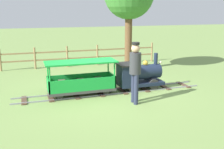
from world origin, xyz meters
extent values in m
plane|color=#75934C|center=(0.00, 0.00, 0.00)|extent=(60.00, 60.00, 0.00)
cube|color=gray|center=(-0.23, 0.13, 0.02)|extent=(0.03, 5.70, 0.04)
cube|color=gray|center=(0.23, 0.13, 0.02)|extent=(0.03, 5.70, 0.04)
cube|color=#4C3828|center=(0.00, -2.37, 0.01)|extent=(0.70, 0.14, 0.03)
cube|color=#4C3828|center=(0.00, -1.66, 0.01)|extent=(0.70, 0.14, 0.03)
cube|color=#4C3828|center=(0.00, -0.94, 0.01)|extent=(0.70, 0.14, 0.03)
cube|color=#4C3828|center=(0.00, -0.23, 0.01)|extent=(0.70, 0.14, 0.03)
cube|color=#4C3828|center=(0.00, 0.48, 0.01)|extent=(0.70, 0.14, 0.03)
cube|color=#4C3828|center=(0.00, 1.19, 0.01)|extent=(0.70, 0.14, 0.03)
cube|color=#4C3828|center=(0.00, 1.91, 0.01)|extent=(0.70, 0.14, 0.03)
cube|color=#4C3828|center=(0.00, 2.62, 0.01)|extent=(0.70, 0.14, 0.03)
cube|color=#192338|center=(0.00, 1.08, 0.21)|extent=(0.58, 1.40, 0.10)
cylinder|color=#192338|center=(0.00, 1.28, 0.56)|extent=(0.44, 0.85, 0.44)
cylinder|color=#B7932D|center=(0.00, 1.70, 0.56)|extent=(0.37, 0.02, 0.37)
cylinder|color=#192338|center=(0.00, 1.57, 0.95)|extent=(0.12, 0.12, 0.34)
sphere|color=#B7932D|center=(0.00, 1.23, 0.83)|extent=(0.16, 0.16, 0.16)
cube|color=#192338|center=(0.00, 0.60, 0.54)|extent=(0.58, 0.45, 0.55)
cube|color=black|center=(0.00, 0.60, 0.83)|extent=(0.66, 0.53, 0.04)
sphere|color=#F2EAB2|center=(0.00, 1.73, 0.82)|extent=(0.10, 0.10, 0.10)
cylinder|color=#2D2D2D|center=(-0.23, 1.43, 0.20)|extent=(0.05, 0.32, 0.32)
cylinder|color=#2D2D2D|center=(0.23, 1.43, 0.20)|extent=(0.05, 0.32, 0.32)
cylinder|color=#2D2D2D|center=(-0.23, 0.73, 0.20)|extent=(0.05, 0.32, 0.32)
cylinder|color=#2D2D2D|center=(0.23, 0.73, 0.20)|extent=(0.05, 0.32, 0.32)
cube|color=#3F3F3F|center=(0.00, -0.77, 0.18)|extent=(0.66, 1.90, 0.08)
cube|color=green|center=(-0.31, -0.77, 0.40)|extent=(0.04, 1.90, 0.35)
cube|color=green|center=(0.31, -0.77, 0.40)|extent=(0.04, 1.90, 0.35)
cube|color=green|center=(0.00, 0.16, 0.40)|extent=(0.66, 0.04, 0.35)
cube|color=green|center=(0.00, -1.70, 0.40)|extent=(0.66, 0.04, 0.35)
cylinder|color=green|center=(-0.30, 0.13, 0.59)|extent=(0.04, 0.04, 0.75)
cylinder|color=green|center=(0.30, 0.13, 0.59)|extent=(0.04, 0.04, 0.75)
cylinder|color=green|center=(-0.30, -1.67, 0.59)|extent=(0.04, 0.04, 0.75)
cylinder|color=green|center=(0.30, -1.67, 0.59)|extent=(0.04, 0.04, 0.75)
cube|color=green|center=(0.00, -0.77, 0.99)|extent=(0.76, 2.00, 0.04)
cube|color=brown|center=(0.00, -1.31, 0.34)|extent=(0.50, 0.20, 0.24)
cube|color=brown|center=(0.00, -0.77, 0.34)|extent=(0.50, 0.20, 0.24)
cube|color=brown|center=(0.00, -0.24, 0.34)|extent=(0.50, 0.20, 0.24)
cylinder|color=#262626|center=(-0.23, -0.11, 0.16)|extent=(0.04, 0.24, 0.24)
cylinder|color=#262626|center=(0.23, -0.11, 0.16)|extent=(0.04, 0.24, 0.24)
cylinder|color=#262626|center=(-0.23, -1.44, 0.16)|extent=(0.04, 0.24, 0.24)
cylinder|color=#262626|center=(0.23, -1.44, 0.16)|extent=(0.04, 0.24, 0.24)
cylinder|color=#282D47|center=(1.00, 0.43, 0.40)|extent=(0.12, 0.12, 0.80)
cylinder|color=#282D47|center=(1.18, 0.43, 0.40)|extent=(0.12, 0.12, 0.80)
cylinder|color=#333338|center=(1.09, 0.43, 1.08)|extent=(0.30, 0.30, 0.55)
sphere|color=tan|center=(1.09, 0.43, 1.46)|extent=(0.22, 0.22, 0.22)
cylinder|color=black|center=(1.09, 0.43, 1.59)|extent=(0.20, 0.20, 0.06)
cylinder|color=brown|center=(-2.53, 1.66, 1.16)|extent=(0.28, 0.28, 2.32)
cylinder|color=#93754C|center=(-4.07, -3.22, 0.45)|extent=(0.08, 0.08, 0.90)
cylinder|color=#93754C|center=(-4.07, -1.88, 0.45)|extent=(0.08, 0.08, 0.90)
cylinder|color=#93754C|center=(-4.07, -0.54, 0.45)|extent=(0.08, 0.08, 0.90)
cylinder|color=#93754C|center=(-4.07, 0.80, 0.45)|extent=(0.08, 0.08, 0.90)
cylinder|color=#93754C|center=(-4.07, 2.14, 0.45)|extent=(0.08, 0.08, 0.90)
cylinder|color=#93754C|center=(-4.07, 3.48, 0.45)|extent=(0.08, 0.08, 0.90)
cube|color=#93754C|center=(-4.07, 0.13, 0.68)|extent=(0.04, 6.70, 0.06)
cube|color=#93754C|center=(-4.07, 0.13, 0.36)|extent=(0.04, 6.70, 0.06)
camera|label=1|loc=(7.28, -2.23, 2.43)|focal=42.77mm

